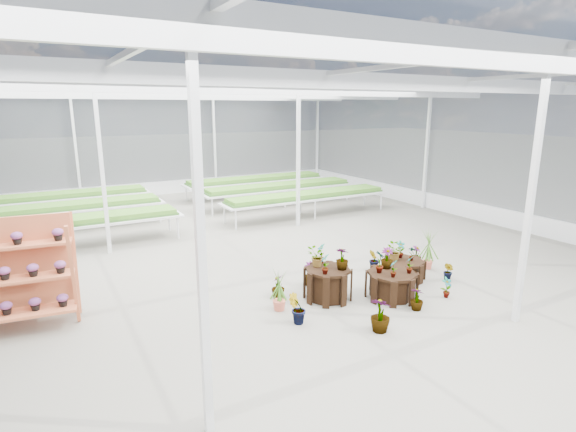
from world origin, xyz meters
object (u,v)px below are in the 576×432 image
plinth_low (403,269)px  shelf_rack (20,275)px  plinth_mid (391,285)px  plinth_tall (328,284)px

plinth_low → shelf_rack: size_ratio=0.49×
plinth_mid → plinth_low: (1.00, 0.70, -0.06)m
plinth_low → shelf_rack: shelf_rack is taller
plinth_mid → shelf_rack: size_ratio=0.54×
shelf_rack → plinth_mid: bearing=-11.5°
plinth_tall → shelf_rack: shelf_rack is taller
plinth_low → plinth_tall: bearing=-177.4°
shelf_rack → plinth_low: bearing=-4.3°
plinth_tall → plinth_mid: 1.34m
plinth_low → shelf_rack: 7.87m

